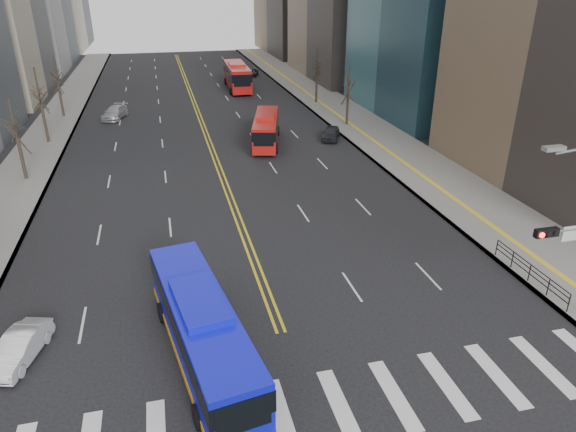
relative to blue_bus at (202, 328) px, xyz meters
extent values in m
plane|color=black|center=(3.74, -4.00, -1.72)|extent=(220.00, 220.00, 0.00)
cube|color=gray|center=(21.24, 41.00, -1.65)|extent=(7.00, 130.00, 0.15)
cube|color=gray|center=(-12.76, 41.00, -1.65)|extent=(5.00, 130.00, 0.15)
cube|color=silver|center=(0.20, -4.00, -1.72)|extent=(0.70, 4.00, 0.01)
cube|color=silver|center=(2.56, -4.00, -1.72)|extent=(0.70, 4.00, 0.01)
cube|color=silver|center=(4.92, -4.00, -1.72)|extent=(0.70, 4.00, 0.01)
cube|color=silver|center=(7.29, -4.00, -1.72)|extent=(0.70, 4.00, 0.01)
cube|color=silver|center=(9.65, -4.00, -1.72)|extent=(0.70, 4.00, 0.01)
cube|color=silver|center=(12.02, -4.00, -1.72)|extent=(0.70, 4.00, 0.01)
cube|color=silver|center=(14.38, -4.00, -1.72)|extent=(0.70, 4.00, 0.01)
cube|color=gold|center=(3.54, 51.00, -1.72)|extent=(0.15, 100.00, 0.01)
cube|color=gold|center=(3.94, 51.00, -1.72)|extent=(0.15, 100.00, 0.01)
cube|color=black|center=(14.74, -2.00, 3.78)|extent=(1.10, 0.28, 0.38)
cylinder|color=#FF190C|center=(14.39, -2.16, 3.78)|extent=(0.24, 0.08, 0.24)
cylinder|color=black|center=(14.74, -2.16, 3.78)|extent=(0.24, 0.08, 0.24)
cylinder|color=black|center=(15.09, -2.16, 3.78)|extent=(0.24, 0.08, 0.24)
cube|color=silver|center=(16.04, -2.00, 3.58)|extent=(0.90, 0.06, 0.70)
cube|color=#999993|center=(14.14, -2.00, 7.58)|extent=(0.90, 0.35, 0.18)
cube|color=black|center=(18.04, 2.00, -0.57)|extent=(0.04, 6.00, 0.04)
cylinder|color=black|center=(18.04, -1.00, -1.07)|extent=(0.06, 0.06, 1.00)
cylinder|color=black|center=(18.04, 0.50, -1.07)|extent=(0.06, 0.06, 1.00)
cylinder|color=black|center=(18.04, 2.00, -1.07)|extent=(0.06, 0.06, 1.00)
cylinder|color=black|center=(18.04, 3.50, -1.07)|extent=(0.06, 0.06, 1.00)
cylinder|color=black|center=(18.04, 5.00, -1.07)|extent=(0.06, 0.06, 1.00)
cylinder|color=black|center=(-12.26, 26.00, 0.08)|extent=(0.28, 0.28, 3.60)
cylinder|color=black|center=(-12.26, 37.00, 0.28)|extent=(0.28, 0.28, 4.00)
cylinder|color=black|center=(-12.26, 48.00, 0.18)|extent=(0.28, 0.28, 3.80)
cylinder|color=black|center=(19.74, 36.00, 0.03)|extent=(0.28, 0.28, 3.50)
cylinder|color=black|center=(19.74, 48.00, 0.15)|extent=(0.28, 0.28, 3.75)
cube|color=#0D11CF|center=(0.00, 0.00, -0.05)|extent=(4.09, 11.42, 2.63)
cube|color=black|center=(0.00, 0.00, 0.48)|extent=(4.15, 11.45, 0.96)
cube|color=#0D11CF|center=(0.00, 0.00, 1.36)|extent=(2.47, 4.17, 0.40)
cube|color=orange|center=(0.00, 0.00, -1.17)|extent=(4.15, 11.45, 0.35)
cylinder|color=black|center=(-0.58, -3.72, -1.22)|extent=(0.46, 1.04, 1.00)
cylinder|color=black|center=(1.72, -3.35, -1.22)|extent=(0.46, 1.04, 1.00)
cylinder|color=black|center=(-1.72, 3.35, -1.22)|extent=(0.46, 1.04, 1.00)
cylinder|color=black|center=(0.58, 3.72, -1.22)|extent=(0.46, 1.04, 1.00)
cube|color=#B11612|center=(9.35, 31.21, -0.14)|extent=(4.56, 9.95, 2.47)
cube|color=black|center=(9.35, 31.21, 0.38)|extent=(4.62, 9.98, 0.90)
cube|color=#B11612|center=(9.35, 31.21, 1.20)|extent=(2.56, 3.73, 0.40)
cylinder|color=black|center=(7.50, 28.47, -1.22)|extent=(0.54, 1.04, 1.00)
cylinder|color=black|center=(9.64, 27.92, -1.22)|extent=(0.54, 1.04, 1.00)
cylinder|color=black|center=(9.05, 34.49, -1.22)|extent=(0.54, 1.04, 1.00)
cylinder|color=black|center=(11.19, 33.94, -1.22)|extent=(0.54, 1.04, 1.00)
cube|color=#B11612|center=(10.91, 60.01, 0.24)|extent=(3.22, 12.41, 3.23)
cube|color=black|center=(10.91, 60.01, 0.85)|extent=(3.28, 12.43, 1.15)
cube|color=#B11612|center=(10.91, 60.01, 1.96)|extent=(2.39, 4.39, 0.40)
cylinder|color=black|center=(9.38, 56.11, -1.22)|extent=(0.33, 1.01, 1.00)
cylinder|color=black|center=(12.17, 56.02, -1.22)|extent=(0.33, 1.01, 1.00)
cylinder|color=black|center=(9.65, 63.99, -1.22)|extent=(0.33, 1.01, 1.00)
cylinder|color=black|center=(12.44, 63.90, -1.22)|extent=(0.33, 1.01, 1.00)
imported|color=silver|center=(-7.87, 2.00, -1.09)|extent=(2.40, 4.04, 1.26)
imported|color=black|center=(16.23, 31.15, -1.05)|extent=(3.12, 4.28, 1.35)
imported|color=#A1A1A6|center=(-6.13, 45.81, -1.00)|extent=(3.38, 5.33, 1.44)
imported|color=black|center=(15.11, 70.86, -1.16)|extent=(2.99, 4.39, 1.12)
camera|label=1|loc=(-0.76, -18.32, 13.70)|focal=32.00mm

